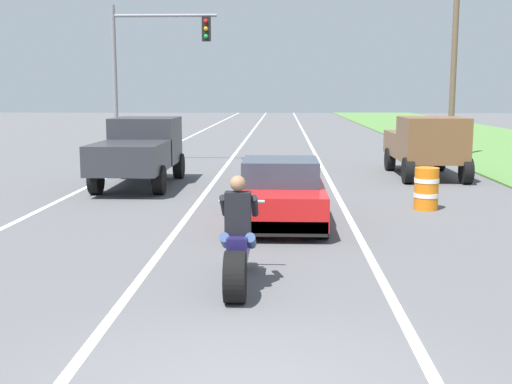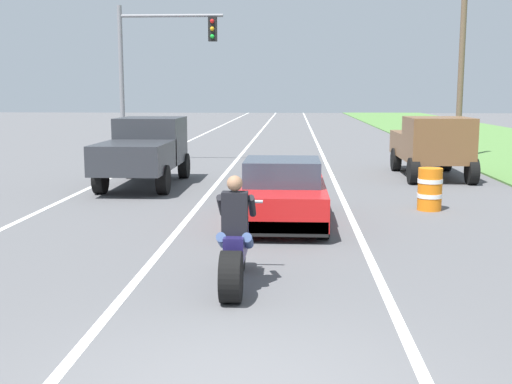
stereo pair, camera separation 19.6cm
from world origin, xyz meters
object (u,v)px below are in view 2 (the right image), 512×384
object	(u,v)px
pickup_truck_right_shoulder_brown	(431,143)
traffic_light_mast_near	(152,60)
construction_barrel_nearest	(430,189)
motorcycle_with_rider	(235,248)
sports_car_red	(282,193)
pickup_truck_left_lane_dark_grey	(145,148)

from	to	relation	value
pickup_truck_right_shoulder_brown	traffic_light_mast_near	size ratio (longest dim) A/B	0.80
pickup_truck_right_shoulder_brown	construction_barrel_nearest	world-z (taller)	pickup_truck_right_shoulder_brown
pickup_truck_right_shoulder_brown	construction_barrel_nearest	distance (m)	6.25
traffic_light_mast_near	construction_barrel_nearest	xyz separation A→B (m)	(8.63, -9.63, -3.45)
motorcycle_with_rider	traffic_light_mast_near	distance (m)	16.99
motorcycle_with_rider	traffic_light_mast_near	size ratio (longest dim) A/B	0.37
sports_car_red	pickup_truck_left_lane_dark_grey	size ratio (longest dim) A/B	0.90
motorcycle_with_rider	sports_car_red	xyz separation A→B (m)	(0.58, 4.75, 0.04)
pickup_truck_left_lane_dark_grey	construction_barrel_nearest	world-z (taller)	pickup_truck_left_lane_dark_grey
motorcycle_with_rider	sports_car_red	world-z (taller)	motorcycle_with_rider
motorcycle_with_rider	traffic_light_mast_near	xyz separation A→B (m)	(-4.61, 16.00, 3.36)
traffic_light_mast_near	pickup_truck_left_lane_dark_grey	bearing A→B (deg)	-80.29
motorcycle_with_rider	sports_car_red	bearing A→B (deg)	83.03
construction_barrel_nearest	pickup_truck_left_lane_dark_grey	bearing A→B (deg)	154.67
pickup_truck_right_shoulder_brown	construction_barrel_nearest	xyz separation A→B (m)	(-1.28, -6.09, -0.60)
traffic_light_mast_near	construction_barrel_nearest	bearing A→B (deg)	-48.13
pickup_truck_left_lane_dark_grey	construction_barrel_nearest	size ratio (longest dim) A/B	4.80
motorcycle_with_rider	construction_barrel_nearest	distance (m)	7.53
traffic_light_mast_near	motorcycle_with_rider	bearing A→B (deg)	-73.92
pickup_truck_right_shoulder_brown	sports_car_red	bearing A→B (deg)	-121.51
pickup_truck_right_shoulder_brown	pickup_truck_left_lane_dark_grey	bearing A→B (deg)	-164.33
sports_car_red	traffic_light_mast_near	distance (m)	12.83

